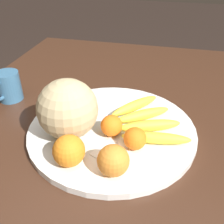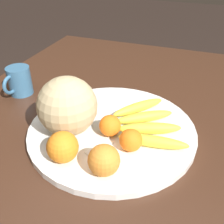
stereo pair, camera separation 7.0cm
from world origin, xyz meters
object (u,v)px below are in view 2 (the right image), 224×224
at_px(ceramic_mug, 19,81).
at_px(orange_front_right, 104,160).
at_px(kitchen_table, 95,160).
at_px(fruit_bowl, 112,129).
at_px(produce_tag, 99,147).
at_px(melon, 67,106).
at_px(orange_mid_center, 63,147).
at_px(banana_bunch, 146,123).
at_px(orange_front_left, 131,140).
at_px(orange_back_left, 110,125).

bearing_deg(ceramic_mug, orange_front_right, -122.05).
bearing_deg(kitchen_table, orange_front_right, -147.56).
xyz_separation_m(kitchen_table, fruit_bowl, (0.03, -0.04, 0.10)).
distance_m(produce_tag, ceramic_mug, 0.42).
relative_size(melon, orange_front_right, 2.17).
bearing_deg(fruit_bowl, ceramic_mug, 75.45).
bearing_deg(orange_mid_center, banana_bunch, -38.96).
height_order(orange_front_left, orange_back_left, same).
height_order(orange_front_left, orange_mid_center, orange_mid_center).
bearing_deg(kitchen_table, melon, 109.62).
bearing_deg(orange_mid_center, fruit_bowl, -21.75).
relative_size(kitchen_table, orange_front_left, 27.07).
bearing_deg(ceramic_mug, melon, -118.99).
bearing_deg(kitchen_table, banana_bunch, -65.06).
height_order(kitchen_table, melon, melon).
relative_size(orange_front_left, orange_mid_center, 0.76).
xyz_separation_m(fruit_bowl, melon, (-0.05, 0.10, 0.09)).
bearing_deg(orange_mid_center, orange_back_left, -28.41).
bearing_deg(melon, ceramic_mug, 61.01).
distance_m(orange_front_left, orange_front_right, 0.10).
distance_m(melon, orange_front_left, 0.18).
height_order(orange_mid_center, ceramic_mug, ceramic_mug).
height_order(melon, orange_mid_center, melon).
xyz_separation_m(banana_bunch, orange_front_left, (-0.10, 0.01, 0.01)).
bearing_deg(banana_bunch, orange_front_right, -132.14).
xyz_separation_m(orange_front_right, produce_tag, (0.07, 0.04, -0.03)).
bearing_deg(kitchen_table, fruit_bowl, -52.77).
relative_size(orange_front_left, ceramic_mug, 0.49).
bearing_deg(orange_front_right, ceramic_mug, 57.95).
distance_m(kitchen_table, orange_front_right, 0.21).
height_order(banana_bunch, orange_mid_center, orange_mid_center).
relative_size(fruit_bowl, orange_back_left, 8.04).
bearing_deg(produce_tag, orange_mid_center, 161.24).
xyz_separation_m(fruit_bowl, produce_tag, (-0.09, -0.00, 0.01)).
xyz_separation_m(orange_front_right, orange_mid_center, (0.01, 0.10, 0.00)).
bearing_deg(orange_front_left, fruit_bowl, 46.89).
xyz_separation_m(banana_bunch, orange_mid_center, (-0.19, 0.15, 0.02)).
bearing_deg(orange_front_right, fruit_bowl, 14.26).
bearing_deg(banana_bunch, fruit_bowl, 169.27).
xyz_separation_m(orange_front_left, produce_tag, (-0.02, 0.07, -0.03)).
xyz_separation_m(orange_mid_center, produce_tag, (0.07, -0.06, -0.04)).
bearing_deg(produce_tag, orange_back_left, 20.36).
bearing_deg(ceramic_mug, produce_tag, -116.80).
distance_m(kitchen_table, melon, 0.20).
height_order(fruit_bowl, orange_front_right, orange_front_right).
bearing_deg(orange_front_left, banana_bunch, -7.66).
relative_size(fruit_bowl, ceramic_mug, 3.99).
xyz_separation_m(orange_front_left, orange_back_left, (0.04, 0.07, 0.00)).
height_order(banana_bunch, orange_front_right, orange_front_right).
distance_m(banana_bunch, orange_front_left, 0.10).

